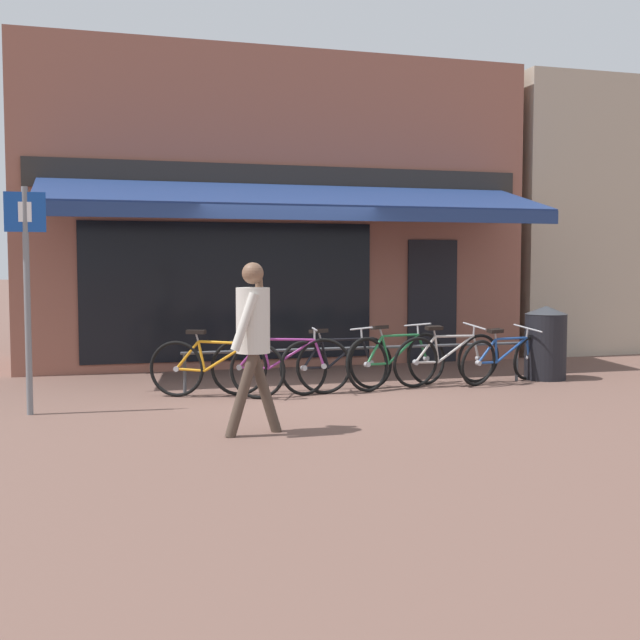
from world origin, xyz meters
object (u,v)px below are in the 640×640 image
(bicycle_silver, at_px, (447,358))
(parking_sign, at_px, (27,277))
(bicycle_orange, at_px, (216,368))
(pedestrian_adult, at_px, (253,328))
(bicycle_purple, at_px, (281,365))
(bicycle_green, at_px, (397,359))
(bicycle_black, at_px, (338,363))
(bicycle_blue, at_px, (504,358))
(litter_bin, at_px, (545,342))

(bicycle_silver, height_order, parking_sign, parking_sign)
(bicycle_orange, distance_m, pedestrian_adult, 2.35)
(bicycle_purple, xyz_separation_m, bicycle_green, (1.66, 0.14, -0.00))
(bicycle_black, xyz_separation_m, bicycle_silver, (1.63, 0.09, 0.00))
(parking_sign, bearing_deg, bicycle_orange, 13.89)
(bicycle_green, relative_size, bicycle_blue, 1.05)
(bicycle_purple, xyz_separation_m, bicycle_silver, (2.40, 0.13, -0.01))
(bicycle_green, height_order, litter_bin, litter_bin)
(bicycle_orange, xyz_separation_m, bicycle_green, (2.50, 0.15, 0.00))
(bicycle_orange, relative_size, litter_bin, 1.51)
(bicycle_green, bearing_deg, bicycle_purple, 163.21)
(bicycle_purple, bearing_deg, parking_sign, -160.07)
(bicycle_blue, bearing_deg, parking_sign, 166.70)
(bicycle_purple, height_order, bicycle_silver, bicycle_purple)
(bicycle_silver, xyz_separation_m, parking_sign, (-5.44, -0.68, 1.17))
(bicycle_orange, height_order, parking_sign, parking_sign)
(bicycle_purple, distance_m, litter_bin, 4.06)
(bicycle_blue, bearing_deg, bicycle_green, 159.79)
(pedestrian_adult, bearing_deg, bicycle_blue, 38.00)
(bicycle_silver, bearing_deg, bicycle_purple, 173.76)
(bicycle_blue, xyz_separation_m, pedestrian_adult, (-4.10, -2.38, 0.71))
(bicycle_black, bearing_deg, bicycle_blue, -13.72)
(bicycle_green, height_order, bicycle_silver, bicycle_green)
(bicycle_orange, height_order, bicycle_silver, bicycle_silver)
(bicycle_purple, relative_size, pedestrian_adult, 1.05)
(bicycle_blue, xyz_separation_m, parking_sign, (-6.31, -0.67, 1.20))
(bicycle_green, bearing_deg, litter_bin, -17.74)
(bicycle_purple, relative_size, bicycle_silver, 1.04)
(bicycle_black, distance_m, litter_bin, 3.29)
(bicycle_orange, distance_m, bicycle_green, 2.51)
(bicycle_orange, relative_size, bicycle_blue, 0.98)
(bicycle_purple, relative_size, bicycle_blue, 1.09)
(bicycle_silver, bearing_deg, bicycle_blue, -10.36)
(bicycle_purple, bearing_deg, bicycle_black, 12.42)
(bicycle_purple, xyz_separation_m, pedestrian_adult, (-0.82, -2.27, 0.67))
(bicycle_purple, bearing_deg, bicycle_orange, -169.59)
(bicycle_green, bearing_deg, bicycle_black, 164.96)
(bicycle_black, relative_size, litter_bin, 1.60)
(bicycle_black, height_order, bicycle_silver, bicycle_black)
(bicycle_orange, bearing_deg, bicycle_green, 28.60)
(bicycle_orange, xyz_separation_m, pedestrian_adult, (0.03, -2.25, 0.67))
(bicycle_purple, relative_size, parking_sign, 0.71)
(bicycle_black, distance_m, parking_sign, 4.03)
(bicycle_silver, bearing_deg, litter_bin, -3.42)
(bicycle_silver, relative_size, pedestrian_adult, 1.01)
(bicycle_black, bearing_deg, bicycle_green, -8.91)
(bicycle_blue, height_order, litter_bin, litter_bin)
(pedestrian_adult, bearing_deg, bicycle_green, 52.00)
(bicycle_orange, distance_m, bicycle_purple, 0.85)
(pedestrian_adult, relative_size, parking_sign, 0.68)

